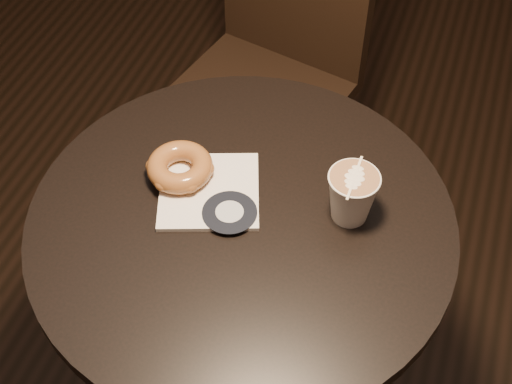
% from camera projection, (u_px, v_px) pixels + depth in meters
% --- Properties ---
extents(cafe_table, '(0.70, 0.70, 0.75)m').
position_uv_depth(cafe_table, '(243.00, 284.00, 1.31)').
color(cafe_table, black).
rests_on(cafe_table, ground).
extents(chair, '(0.48, 0.48, 1.00)m').
position_uv_depth(chair, '(276.00, 43.00, 1.75)').
color(chair, black).
rests_on(chair, ground).
extents(pastry_bag, '(0.21, 0.21, 0.01)m').
position_uv_depth(pastry_bag, '(209.00, 191.00, 1.19)').
color(pastry_bag, white).
rests_on(pastry_bag, cafe_table).
extents(doughnut, '(0.11, 0.11, 0.04)m').
position_uv_depth(doughnut, '(180.00, 167.00, 1.19)').
color(doughnut, brown).
rests_on(doughnut, pastry_bag).
extents(latte_cup, '(0.08, 0.08, 0.09)m').
position_uv_depth(latte_cup, '(352.00, 196.00, 1.12)').
color(latte_cup, white).
rests_on(latte_cup, cafe_table).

